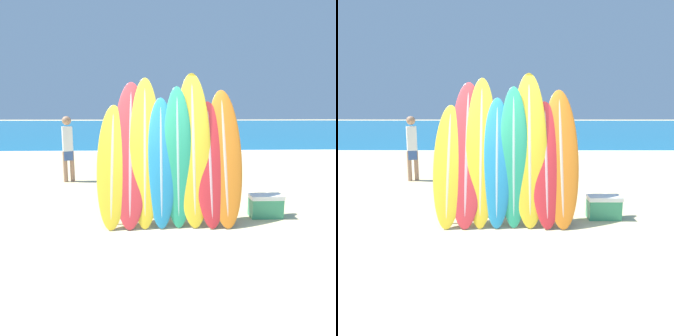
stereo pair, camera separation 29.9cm
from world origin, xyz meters
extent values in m
plane|color=beige|center=(0.00, 0.00, 0.00)|extent=(160.00, 160.00, 0.00)
cube|color=#146693|center=(0.00, 40.70, 0.00)|extent=(120.00, 60.00, 0.00)
cube|color=white|center=(0.00, 11.00, 0.01)|extent=(120.00, 0.60, 0.01)
cylinder|color=slate|center=(-0.91, 0.54, 0.40)|extent=(0.04, 0.04, 0.81)
cylinder|color=slate|center=(1.28, 0.54, 0.40)|extent=(0.04, 0.04, 0.81)
cylinder|color=slate|center=(0.19, 0.54, 0.78)|extent=(2.22, 0.04, 0.04)
cylinder|color=slate|center=(0.19, 0.54, 0.12)|extent=(2.22, 0.04, 0.04)
ellipsoid|color=yellow|center=(-0.77, 0.59, 1.00)|extent=(0.52, 0.86, 2.01)
ellipsoid|color=beige|center=(-0.77, 0.59, 1.00)|extent=(0.09, 0.83, 1.93)
ellipsoid|color=red|center=(-0.47, 0.68, 1.20)|extent=(0.60, 1.02, 2.41)
ellipsoid|color=#D59E9F|center=(-0.47, 0.68, 1.20)|extent=(0.11, 0.98, 2.32)
ellipsoid|color=yellow|center=(-0.23, 0.66, 1.24)|extent=(0.52, 0.93, 2.48)
ellipsoid|color=beige|center=(-0.23, 0.66, 1.24)|extent=(0.09, 0.90, 2.38)
ellipsoid|color=teal|center=(0.04, 0.59, 1.07)|extent=(0.48, 0.79, 2.13)
ellipsoid|color=#98BACC|center=(0.04, 0.59, 1.07)|extent=(0.09, 0.77, 2.05)
ellipsoid|color=#289E70|center=(0.32, 0.61, 1.16)|extent=(0.49, 0.75, 2.32)
ellipsoid|color=#9AC3B3|center=(0.32, 0.61, 1.16)|extent=(0.09, 0.73, 2.23)
ellipsoid|color=yellow|center=(0.59, 0.67, 1.28)|extent=(0.59, 0.91, 2.56)
ellipsoid|color=beige|center=(0.59, 0.67, 1.28)|extent=(0.11, 0.88, 2.46)
ellipsoid|color=red|center=(0.86, 0.60, 1.04)|extent=(0.52, 0.88, 2.07)
ellipsoid|color=#D19A9C|center=(0.86, 0.60, 1.04)|extent=(0.09, 0.85, 1.99)
ellipsoid|color=orange|center=(1.12, 0.65, 1.14)|extent=(0.59, 0.96, 2.27)
ellipsoid|color=beige|center=(1.12, 0.65, 1.14)|extent=(0.11, 0.93, 2.19)
cylinder|color=#A87A5B|center=(0.40, 3.91, 0.38)|extent=(0.11, 0.11, 0.76)
cylinder|color=#A87A5B|center=(0.57, 3.89, 0.38)|extent=(0.11, 0.11, 0.76)
cube|color=#282D38|center=(0.49, 3.90, 0.65)|extent=(0.23, 0.15, 0.23)
cube|color=#DB3842|center=(0.49, 3.90, 1.06)|extent=(0.25, 0.17, 0.60)
sphere|color=#A87A5B|center=(0.49, 3.90, 1.50)|extent=(0.22, 0.22, 0.22)
cylinder|color=#A87A5B|center=(-2.48, 4.04, 0.42)|extent=(0.12, 0.12, 0.84)
cylinder|color=#A87A5B|center=(-2.32, 4.12, 0.42)|extent=(0.12, 0.12, 0.84)
cube|color=#385693|center=(-2.40, 4.08, 0.71)|extent=(0.28, 0.23, 0.25)
cube|color=white|center=(-2.40, 4.08, 1.17)|extent=(0.30, 0.25, 0.66)
sphere|color=#A87A5B|center=(-2.40, 4.08, 1.65)|extent=(0.24, 0.24, 0.24)
cylinder|color=tan|center=(-0.39, 9.74, 0.41)|extent=(0.11, 0.11, 0.83)
cylinder|color=tan|center=(-0.21, 9.74, 0.41)|extent=(0.11, 0.11, 0.83)
cube|color=#478466|center=(-0.30, 9.74, 0.70)|extent=(0.24, 0.15, 0.25)
cube|color=#42996B|center=(-0.30, 9.74, 1.15)|extent=(0.25, 0.17, 0.65)
sphere|color=tan|center=(-0.30, 9.74, 1.62)|extent=(0.23, 0.23, 0.23)
cylinder|color=#A87A5B|center=(0.22, 5.29, 0.42)|extent=(0.12, 0.12, 0.84)
cylinder|color=#A87A5B|center=(0.40, 5.24, 0.42)|extent=(0.12, 0.12, 0.84)
cube|color=#385693|center=(0.31, 5.26, 0.71)|extent=(0.26, 0.20, 0.25)
cube|color=#2D333D|center=(0.31, 5.26, 1.16)|extent=(0.29, 0.22, 0.65)
sphere|color=#A87A5B|center=(0.31, 5.26, 1.65)|extent=(0.24, 0.24, 0.24)
cube|color=#389366|center=(1.93, 0.82, 0.17)|extent=(0.56, 0.31, 0.34)
cube|color=white|center=(1.93, 0.82, 0.38)|extent=(0.58, 0.32, 0.07)
camera|label=1|loc=(-0.08, -4.80, 1.87)|focal=35.00mm
camera|label=2|loc=(0.22, -4.81, 1.87)|focal=35.00mm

